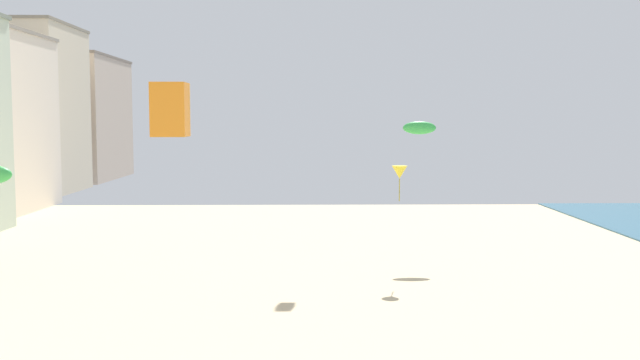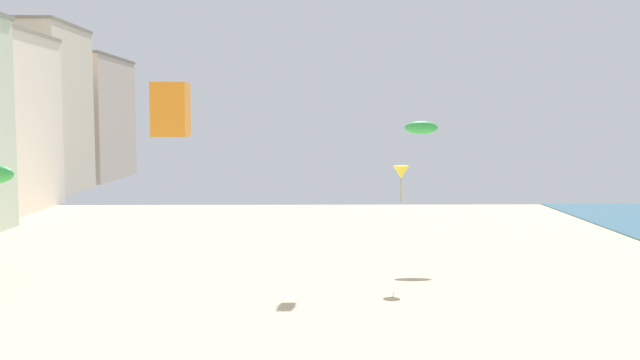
# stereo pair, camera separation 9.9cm
# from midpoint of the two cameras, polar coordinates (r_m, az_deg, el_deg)

# --- Properties ---
(boardwalk_hotel_distant) EXTENTS (10.74, 13.24, 18.24)m
(boardwalk_hotel_distant) POSITION_cam_midpoint_polar(r_m,az_deg,el_deg) (83.55, -22.79, 5.30)
(boardwalk_hotel_distant) COLOR beige
(boardwalk_hotel_distant) RESTS_ON ground
(boardwalk_hotel_furthest) EXTENTS (10.39, 18.35, 16.34)m
(boardwalk_hotel_furthest) POSITION_cam_midpoint_polar(r_m,az_deg,el_deg) (100.44, -18.97, 4.75)
(boardwalk_hotel_furthest) COLOR #C6B29E
(boardwalk_hotel_furthest) RESTS_ON ground
(kite_orange_box) EXTENTS (1.08, 1.08, 1.70)m
(kite_orange_box) POSITION_cam_midpoint_polar(r_m,az_deg,el_deg) (22.84, -12.11, 5.56)
(kite_orange_box) COLOR orange
(kite_yellow_delta) EXTENTS (0.79, 0.79, 1.79)m
(kite_yellow_delta) POSITION_cam_midpoint_polar(r_m,az_deg,el_deg) (35.59, 6.35, 0.62)
(kite_yellow_delta) COLOR yellow
(kite_green_parafoil_2) EXTENTS (1.91, 0.53, 0.74)m
(kite_green_parafoil_2) POSITION_cam_midpoint_polar(r_m,az_deg,el_deg) (40.92, 7.95, 4.19)
(kite_green_parafoil_2) COLOR green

